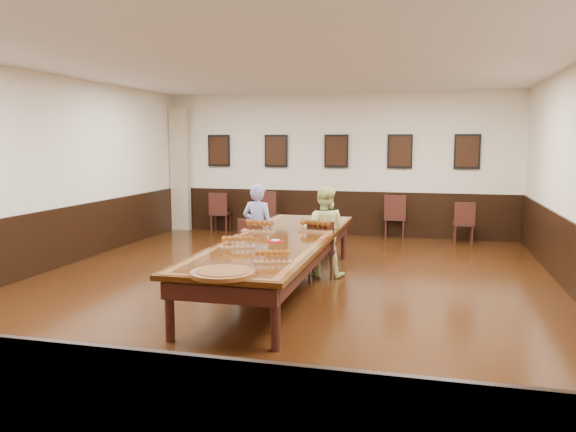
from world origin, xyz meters
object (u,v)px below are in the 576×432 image
(spare_chair_b, at_px, (268,213))
(spare_chair_c, at_px, (395,217))
(chair_man, at_px, (256,246))
(person_woman, at_px, (324,231))
(conference_table, at_px, (279,248))
(chair_woman, at_px, (322,249))
(spare_chair_d, at_px, (464,222))
(spare_chair_a, at_px, (221,212))
(person_man, at_px, (258,228))
(carved_platter, at_px, (223,273))

(spare_chair_b, xyz_separation_m, spare_chair_c, (2.82, 0.24, -0.02))
(chair_man, xyz_separation_m, person_woman, (1.09, 0.10, 0.26))
(conference_table, bearing_deg, person_woman, 64.93)
(chair_woman, distance_m, spare_chair_d, 4.31)
(spare_chair_a, height_order, spare_chair_d, spare_chair_a)
(spare_chair_c, bearing_deg, chair_woman, 75.18)
(spare_chair_a, bearing_deg, spare_chair_d, 173.27)
(chair_man, distance_m, spare_chair_a, 4.35)
(spare_chair_c, distance_m, conference_table, 4.93)
(spare_chair_b, distance_m, person_man, 3.63)
(chair_man, relative_size, carved_platter, 1.08)
(spare_chair_d, xyz_separation_m, conference_table, (-2.76, -4.52, 0.17))
(chair_woman, height_order, carved_platter, chair_woman)
(chair_woman, relative_size, conference_table, 0.18)
(conference_table, bearing_deg, spare_chair_b, 108.24)
(spare_chair_c, distance_m, person_man, 4.25)
(spare_chair_c, xyz_separation_m, carved_platter, (-1.32, -7.07, 0.29))
(carved_platter, bearing_deg, person_woman, 82.51)
(chair_man, xyz_separation_m, person_man, (0.01, 0.09, 0.27))
(chair_man, height_order, spare_chair_b, spare_chair_b)
(person_man, bearing_deg, carved_platter, 108.43)
(spare_chair_b, distance_m, carved_platter, 7.00)
(person_man, bearing_deg, chair_woman, -177.70)
(person_woman, bearing_deg, spare_chair_c, -103.07)
(person_man, distance_m, person_woman, 1.08)
(chair_man, relative_size, person_woman, 0.63)
(chair_woman, bearing_deg, person_woman, -90.00)
(spare_chair_d, height_order, conference_table, spare_chair_d)
(spare_chair_a, bearing_deg, carved_platter, 106.37)
(spare_chair_c, xyz_separation_m, person_man, (-1.96, -3.77, 0.23))
(spare_chair_c, relative_size, conference_table, 0.19)
(chair_woman, distance_m, conference_table, 1.01)
(spare_chair_d, xyz_separation_m, person_woman, (-2.30, -3.54, 0.27))
(spare_chair_a, bearing_deg, spare_chair_b, 165.46)
(chair_man, xyz_separation_m, spare_chair_a, (-2.06, 3.83, 0.02))
(conference_table, bearing_deg, spare_chair_c, 74.23)
(spare_chair_b, relative_size, person_man, 0.71)
(chair_man, xyz_separation_m, conference_table, (0.63, -0.88, 0.16))
(spare_chair_a, xyz_separation_m, person_woman, (3.15, -3.73, 0.24))
(chair_woman, xyz_separation_m, spare_chair_c, (0.88, 3.86, 0.03))
(person_man, height_order, conference_table, person_man)
(spare_chair_b, height_order, person_man, person_man)
(carved_platter, bearing_deg, person_man, 101.06)
(chair_man, distance_m, spare_chair_c, 4.34)
(chair_man, xyz_separation_m, spare_chair_d, (3.40, 3.64, -0.01))
(chair_woman, distance_m, person_man, 1.12)
(spare_chair_d, bearing_deg, person_woman, 55.87)
(conference_table, bearing_deg, spare_chair_d, 58.58)
(chair_woman, distance_m, spare_chair_c, 3.96)
(chair_woman, relative_size, spare_chair_d, 1.04)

